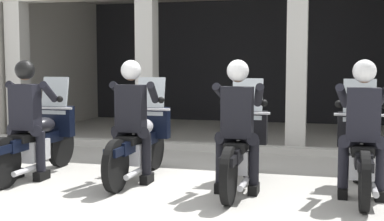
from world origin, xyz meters
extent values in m
plane|color=#A8A59E|center=(0.00, 3.00, 0.00)|extent=(80.00, 80.00, 0.00)
cube|color=black|center=(-0.23, 7.53, 1.61)|extent=(9.46, 0.24, 3.22)
cube|color=#BCB7AD|center=(-4.86, 5.28, 1.61)|extent=(0.30, 4.90, 3.22)
cube|color=beige|center=(-4.46, 3.18, 1.39)|extent=(0.35, 0.36, 2.78)
cube|color=beige|center=(-1.64, 3.18, 1.39)|extent=(0.35, 0.36, 2.78)
cube|color=beige|center=(1.18, 3.18, 1.39)|extent=(0.35, 0.36, 2.78)
cube|color=#B7B5AD|center=(-0.23, 2.68, 0.06)|extent=(9.06, 0.24, 0.12)
cylinder|color=black|center=(-2.12, 0.73, 0.32)|extent=(0.09, 0.64, 0.64)
cylinder|color=black|center=(-2.12, -0.67, 0.32)|extent=(0.09, 0.64, 0.64)
cube|color=black|center=(-2.12, 0.73, 0.53)|extent=(0.14, 0.44, 0.08)
cube|color=silver|center=(-2.12, -0.02, 0.37)|extent=(0.28, 0.44, 0.28)
cube|color=black|center=(-2.12, 0.03, 0.50)|extent=(0.18, 1.24, 0.16)
ellipsoid|color=black|center=(-2.12, 0.25, 0.68)|extent=(0.26, 0.48, 0.22)
cube|color=black|center=(-2.12, -0.15, 0.57)|extent=(0.24, 0.52, 0.10)
cube|color=black|center=(-2.12, -0.61, 0.50)|extent=(0.16, 0.48, 0.10)
cylinder|color=silver|center=(-2.12, 0.67, 0.56)|extent=(0.05, 0.24, 0.53)
cube|color=black|center=(-2.12, 0.61, 0.70)|extent=(0.52, 0.16, 0.44)
sphere|color=silver|center=(-2.12, 0.71, 0.72)|extent=(0.18, 0.18, 0.18)
cube|color=silver|center=(-2.12, 0.59, 1.07)|extent=(0.40, 0.14, 0.54)
cylinder|color=silver|center=(-2.12, 0.51, 0.90)|extent=(0.62, 0.04, 0.04)
cylinder|color=silver|center=(-2.00, -0.37, 0.18)|extent=(0.07, 0.55, 0.07)
cube|color=black|center=(-2.12, -0.17, 0.97)|extent=(0.36, 0.22, 0.60)
cube|color=black|center=(-2.12, -0.05, 0.99)|extent=(0.05, 0.02, 0.32)
sphere|color=tan|center=(-2.12, -0.15, 1.43)|extent=(0.21, 0.21, 0.21)
sphere|color=black|center=(-2.12, -0.15, 1.46)|extent=(0.26, 0.26, 0.26)
cylinder|color=black|center=(-1.98, -0.15, 0.66)|extent=(0.26, 0.29, 0.17)
cylinder|color=black|center=(-1.92, -0.15, 0.39)|extent=(0.12, 0.12, 0.53)
cube|color=black|center=(-1.92, -0.14, 0.06)|extent=(0.11, 0.26, 0.12)
cylinder|color=black|center=(-2.26, -0.15, 0.66)|extent=(0.26, 0.29, 0.17)
cylinder|color=black|center=(-2.32, -0.15, 0.39)|extent=(0.12, 0.12, 0.53)
cube|color=black|center=(-2.32, -0.14, 0.06)|extent=(0.11, 0.26, 0.12)
cylinder|color=black|center=(-1.90, 0.06, 1.16)|extent=(0.19, 0.48, 0.31)
sphere|color=black|center=(-1.86, 0.27, 1.05)|extent=(0.09, 0.09, 0.09)
cylinder|color=black|center=(-2.34, 0.06, 1.16)|extent=(0.19, 0.48, 0.31)
sphere|color=black|center=(-2.38, 0.27, 1.05)|extent=(0.09, 0.09, 0.09)
cylinder|color=black|center=(-0.71, 0.92, 0.32)|extent=(0.09, 0.64, 0.64)
cylinder|color=black|center=(-0.71, -0.48, 0.32)|extent=(0.09, 0.64, 0.64)
cube|color=black|center=(-0.71, 0.92, 0.53)|extent=(0.14, 0.44, 0.08)
cube|color=silver|center=(-0.71, 0.17, 0.37)|extent=(0.28, 0.44, 0.28)
cube|color=black|center=(-0.71, 0.22, 0.50)|extent=(0.18, 1.24, 0.16)
ellipsoid|color=#B2B2B7|center=(-0.71, 0.44, 0.68)|extent=(0.26, 0.48, 0.22)
cube|color=black|center=(-0.71, 0.04, 0.57)|extent=(0.24, 0.52, 0.10)
cube|color=black|center=(-0.71, -0.42, 0.50)|extent=(0.16, 0.48, 0.10)
cylinder|color=silver|center=(-0.71, 0.86, 0.56)|extent=(0.05, 0.24, 0.53)
cube|color=black|center=(-0.71, 0.80, 0.70)|extent=(0.52, 0.16, 0.44)
sphere|color=silver|center=(-0.71, 0.90, 0.72)|extent=(0.18, 0.18, 0.18)
cube|color=silver|center=(-0.71, 0.78, 1.07)|extent=(0.40, 0.14, 0.54)
cylinder|color=silver|center=(-0.71, 0.70, 0.90)|extent=(0.62, 0.04, 0.04)
cylinder|color=silver|center=(-0.59, -0.18, 0.18)|extent=(0.07, 0.55, 0.07)
cube|color=black|center=(-0.71, 0.02, 0.97)|extent=(0.36, 0.22, 0.60)
cube|color=#591414|center=(-0.71, 0.14, 0.99)|extent=(0.05, 0.02, 0.32)
sphere|color=#936B51|center=(-0.71, 0.04, 1.43)|extent=(0.21, 0.21, 0.21)
sphere|color=silver|center=(-0.71, 0.04, 1.46)|extent=(0.26, 0.26, 0.26)
cylinder|color=black|center=(-0.57, 0.04, 0.66)|extent=(0.26, 0.29, 0.17)
cylinder|color=black|center=(-0.51, 0.04, 0.39)|extent=(0.12, 0.12, 0.53)
cube|color=black|center=(-0.51, 0.05, 0.06)|extent=(0.11, 0.26, 0.12)
cylinder|color=black|center=(-0.85, 0.04, 0.66)|extent=(0.26, 0.29, 0.17)
cylinder|color=black|center=(-0.91, 0.04, 0.39)|extent=(0.12, 0.12, 0.53)
cube|color=black|center=(-0.91, 0.05, 0.06)|extent=(0.11, 0.26, 0.12)
cylinder|color=black|center=(-0.49, 0.25, 1.16)|extent=(0.19, 0.48, 0.31)
sphere|color=black|center=(-0.45, 0.46, 1.05)|extent=(0.09, 0.09, 0.09)
cylinder|color=black|center=(-0.93, 0.25, 1.16)|extent=(0.19, 0.48, 0.31)
sphere|color=black|center=(-0.97, 0.46, 1.05)|extent=(0.09, 0.09, 0.09)
cylinder|color=black|center=(0.71, 0.74, 0.32)|extent=(0.09, 0.64, 0.64)
cylinder|color=black|center=(0.71, -0.66, 0.32)|extent=(0.09, 0.64, 0.64)
cube|color=black|center=(0.71, 0.74, 0.53)|extent=(0.14, 0.44, 0.08)
cube|color=silver|center=(0.71, -0.01, 0.37)|extent=(0.28, 0.44, 0.28)
cube|color=black|center=(0.71, 0.04, 0.50)|extent=(0.18, 1.24, 0.16)
ellipsoid|color=#B2B2B7|center=(0.71, 0.26, 0.68)|extent=(0.26, 0.48, 0.22)
cube|color=black|center=(0.71, -0.14, 0.57)|extent=(0.24, 0.52, 0.10)
cube|color=black|center=(0.71, -0.60, 0.50)|extent=(0.16, 0.48, 0.10)
cylinder|color=silver|center=(0.71, 0.68, 0.56)|extent=(0.05, 0.24, 0.53)
cube|color=black|center=(0.71, 0.62, 0.70)|extent=(0.52, 0.16, 0.44)
sphere|color=silver|center=(0.71, 0.72, 0.72)|extent=(0.18, 0.18, 0.18)
cube|color=silver|center=(0.71, 0.60, 1.07)|extent=(0.40, 0.14, 0.54)
cylinder|color=silver|center=(0.71, 0.52, 0.90)|extent=(0.62, 0.04, 0.04)
cylinder|color=silver|center=(0.83, -0.36, 0.18)|extent=(0.07, 0.55, 0.07)
cube|color=black|center=(0.71, -0.16, 0.97)|extent=(0.36, 0.22, 0.60)
cube|color=#14193F|center=(0.71, -0.04, 0.99)|extent=(0.05, 0.02, 0.32)
sphere|color=#936B51|center=(0.71, -0.14, 1.43)|extent=(0.21, 0.21, 0.21)
sphere|color=silver|center=(0.71, -0.14, 1.46)|extent=(0.26, 0.26, 0.26)
cylinder|color=black|center=(0.85, -0.14, 0.66)|extent=(0.26, 0.29, 0.17)
cylinder|color=black|center=(0.91, -0.14, 0.39)|extent=(0.12, 0.12, 0.53)
cube|color=black|center=(0.91, -0.13, 0.06)|extent=(0.11, 0.26, 0.12)
cylinder|color=black|center=(0.57, -0.14, 0.66)|extent=(0.26, 0.29, 0.17)
cylinder|color=black|center=(0.51, -0.14, 0.39)|extent=(0.12, 0.12, 0.53)
cube|color=black|center=(0.51, -0.13, 0.06)|extent=(0.11, 0.26, 0.12)
cylinder|color=black|center=(0.93, 0.07, 1.16)|extent=(0.19, 0.48, 0.31)
sphere|color=black|center=(0.97, 0.28, 1.05)|extent=(0.09, 0.09, 0.09)
cylinder|color=black|center=(0.49, 0.07, 1.16)|extent=(0.19, 0.48, 0.31)
sphere|color=black|center=(0.45, 0.28, 1.05)|extent=(0.09, 0.09, 0.09)
cylinder|color=black|center=(2.12, 0.84, 0.32)|extent=(0.09, 0.64, 0.64)
cylinder|color=black|center=(2.12, -0.56, 0.32)|extent=(0.09, 0.64, 0.64)
cube|color=black|center=(2.12, 0.84, 0.53)|extent=(0.14, 0.44, 0.08)
cube|color=silver|center=(2.12, 0.09, 0.37)|extent=(0.28, 0.44, 0.28)
cube|color=black|center=(2.12, 0.14, 0.50)|extent=(0.18, 1.24, 0.16)
ellipsoid|color=black|center=(2.12, 0.36, 0.68)|extent=(0.26, 0.48, 0.22)
cube|color=black|center=(2.12, -0.04, 0.57)|extent=(0.24, 0.52, 0.10)
cube|color=black|center=(2.12, -0.50, 0.50)|extent=(0.16, 0.48, 0.10)
cylinder|color=silver|center=(2.12, 0.78, 0.56)|extent=(0.05, 0.24, 0.53)
cube|color=black|center=(2.12, 0.72, 0.70)|extent=(0.52, 0.16, 0.44)
sphere|color=silver|center=(2.12, 0.82, 0.72)|extent=(0.18, 0.18, 0.18)
cube|color=silver|center=(2.12, 0.70, 1.07)|extent=(0.40, 0.14, 0.54)
cylinder|color=silver|center=(2.12, 0.62, 0.90)|extent=(0.62, 0.04, 0.04)
cylinder|color=silver|center=(2.24, -0.26, 0.18)|extent=(0.07, 0.55, 0.07)
cube|color=black|center=(2.12, -0.06, 0.97)|extent=(0.36, 0.22, 0.60)
cube|color=black|center=(2.12, 0.06, 0.99)|extent=(0.05, 0.02, 0.32)
sphere|color=tan|center=(2.12, -0.04, 1.43)|extent=(0.21, 0.21, 0.21)
sphere|color=silver|center=(2.12, -0.04, 1.46)|extent=(0.26, 0.26, 0.26)
cylinder|color=black|center=(2.26, -0.04, 0.66)|extent=(0.26, 0.29, 0.17)
cylinder|color=black|center=(2.32, -0.04, 0.39)|extent=(0.12, 0.12, 0.53)
cube|color=black|center=(2.32, -0.03, 0.06)|extent=(0.11, 0.26, 0.12)
cylinder|color=black|center=(1.98, -0.04, 0.66)|extent=(0.26, 0.29, 0.17)
cylinder|color=black|center=(1.92, -0.04, 0.39)|extent=(0.12, 0.12, 0.53)
cube|color=black|center=(1.92, -0.03, 0.06)|extent=(0.11, 0.26, 0.12)
cylinder|color=black|center=(2.34, 0.17, 1.16)|extent=(0.19, 0.48, 0.31)
sphere|color=black|center=(2.38, 0.38, 1.05)|extent=(0.09, 0.09, 0.09)
cylinder|color=black|center=(1.90, 0.17, 1.16)|extent=(0.19, 0.48, 0.31)
sphere|color=black|center=(1.86, 0.38, 1.05)|extent=(0.09, 0.09, 0.09)
camera|label=1|loc=(1.74, -6.03, 1.53)|focal=47.62mm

